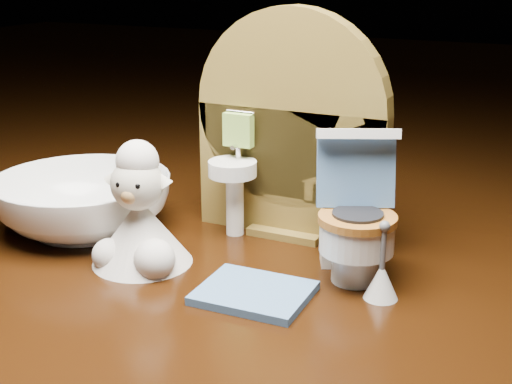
# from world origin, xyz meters

# --- Properties ---
(backdrop_panel) EXTENTS (0.13, 0.05, 0.15)m
(backdrop_panel) POSITION_xyz_m (-0.00, 0.06, 0.07)
(backdrop_panel) COLOR brown
(backdrop_panel) RESTS_ON ground
(toy_toilet) EXTENTS (0.05, 0.06, 0.09)m
(toy_toilet) POSITION_xyz_m (0.06, 0.02, 0.03)
(toy_toilet) COLOR white
(toy_toilet) RESTS_ON ground
(bath_mat) EXTENTS (0.06, 0.05, 0.00)m
(bath_mat) POSITION_xyz_m (0.02, -0.03, 0.00)
(bath_mat) COLOR #496F9D
(bath_mat) RESTS_ON ground
(toilet_brush) EXTENTS (0.02, 0.02, 0.05)m
(toilet_brush) POSITION_xyz_m (0.08, -0.00, 0.01)
(toilet_brush) COLOR white
(toilet_brush) RESTS_ON ground
(plush_lamb) EXTENTS (0.06, 0.06, 0.08)m
(plush_lamb) POSITION_xyz_m (-0.06, -0.02, 0.03)
(plush_lamb) COLOR silver
(plush_lamb) RESTS_ON ground
(ceramic_bowl) EXTENTS (0.12, 0.12, 0.04)m
(ceramic_bowl) POSITION_xyz_m (-0.13, 0.01, 0.02)
(ceramic_bowl) COLOR white
(ceramic_bowl) RESTS_ON ground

